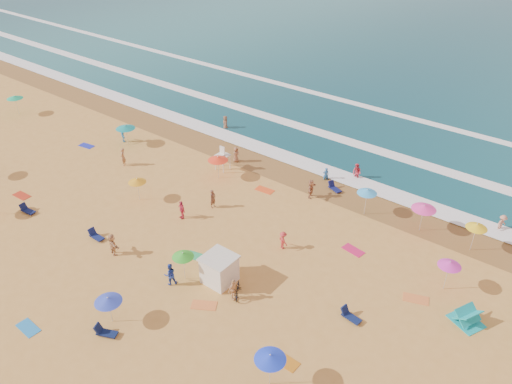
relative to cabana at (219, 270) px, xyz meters
The scene contains 13 objects.
ground 7.23m from the cabana, 154.91° to the left, with size 220.00×220.00×0.00m, color gold.
ocean 87.28m from the cabana, 94.26° to the left, with size 220.00×140.00×0.18m, color #0C4756.
wet_sand 16.86m from the cabana, 112.65° to the left, with size 220.00×220.00×0.00m, color olive.
surf_foam 25.22m from the cabana, 104.91° to the left, with size 200.00×18.70×0.05m.
cabana is the anchor object (origin of this frame).
cabana_roof 1.06m from the cabana, ahead, with size 2.20×2.20×0.12m, color silver.
bicycle 1.99m from the cabana, ahead, with size 0.64×1.84×0.97m, color black.
lifeguard_stand 16.02m from the cabana, 130.20° to the left, with size 1.20×1.20×2.10m, color white, non-canonical shape.
beach_umbrellas 5.98m from the cabana, 143.22° to the left, with size 62.49×28.55×0.75m.
loungers 3.18m from the cabana, behind, with size 50.68×25.18×0.34m.
towels 6.12m from the cabana, behind, with size 38.78×23.41×0.03m.
popup_tents 14.62m from the cabana, ahead, with size 3.55×13.50×1.20m.
beachgoers 11.34m from the cabana, 139.11° to the left, with size 49.45×27.13×2.14m.
Camera 1 is at (24.81, -22.47, 24.23)m, focal length 35.00 mm.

